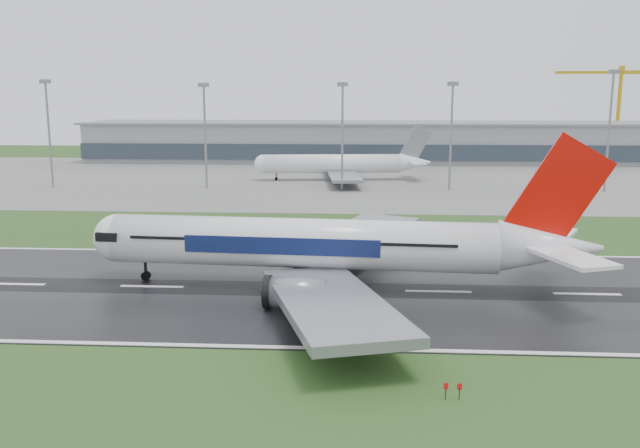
{
  "coord_description": "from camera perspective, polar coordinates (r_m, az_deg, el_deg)",
  "views": [
    {
      "loc": [
        -10.89,
        -88.94,
        26.62
      ],
      "look_at": [
        -17.01,
        12.0,
        7.0
      ],
      "focal_mm": 37.51,
      "sensor_mm": 36.0,
      "label": 1
    }
  ],
  "objects": [
    {
      "name": "ground",
      "position": [
        93.47,
        10.06,
        -5.74
      ],
      "size": [
        520.0,
        520.0,
        0.0
      ],
      "primitive_type": "plane",
      "color": "#244519",
      "rests_on": "ground"
    },
    {
      "name": "runway",
      "position": [
        93.46,
        10.06,
        -5.71
      ],
      "size": [
        400.0,
        45.0,
        0.1
      ],
      "primitive_type": "cube",
      "color": "black",
      "rests_on": "ground"
    },
    {
      "name": "apron",
      "position": [
        215.86,
        6.35,
        3.84
      ],
      "size": [
        400.0,
        130.0,
        0.08
      ],
      "primitive_type": "cube",
      "color": "slate",
      "rests_on": "ground"
    },
    {
      "name": "terminal",
      "position": [
        274.82,
        5.77,
        6.93
      ],
      "size": [
        240.0,
        36.0,
        15.0
      ],
      "primitive_type": "cube",
      "color": "gray",
      "rests_on": "ground"
    },
    {
      "name": "main_airliner",
      "position": [
        91.75,
        1.48,
        0.86
      ],
      "size": [
        75.05,
        71.93,
        20.82
      ],
      "primitive_type": null,
      "rotation": [
        0.0,
        0.0,
        -0.07
      ],
      "color": "white",
      "rests_on": "runway"
    },
    {
      "name": "parked_airliner",
      "position": [
        211.21,
        1.69,
        6.02
      ],
      "size": [
        61.88,
        58.4,
        16.62
      ],
      "primitive_type": null,
      "rotation": [
        0.0,
        0.0,
        0.1
      ],
      "color": "white",
      "rests_on": "apron"
    },
    {
      "name": "tower_crane",
      "position": [
        308.23,
        24.09,
        8.69
      ],
      "size": [
        38.82,
        4.54,
        38.74
      ],
      "primitive_type": null,
      "rotation": [
        0.0,
        0.0,
        -0.06
      ],
      "color": "#BF920D",
      "rests_on": "ground"
    },
    {
      "name": "floodmast_0",
      "position": [
        209.54,
        -22.09,
        6.97
      ],
      "size": [
        0.64,
        0.64,
        29.73
      ],
      "primitive_type": "cylinder",
      "color": "gray",
      "rests_on": "ground"
    },
    {
      "name": "floodmast_1",
      "position": [
        194.43,
        -9.76,
        7.2
      ],
      "size": [
        0.64,
        0.64,
        28.7
      ],
      "primitive_type": "cylinder",
      "color": "gray",
      "rests_on": "ground"
    },
    {
      "name": "floodmast_2",
      "position": [
        189.41,
        1.92,
        7.28
      ],
      "size": [
        0.64,
        0.64,
        28.84
      ],
      "primitive_type": "cylinder",
      "color": "gray",
      "rests_on": "ground"
    },
    {
      "name": "floodmast_3",
      "position": [
        190.99,
        11.11,
        7.13
      ],
      "size": [
        0.64,
        0.64,
        28.96
      ],
      "primitive_type": "cylinder",
      "color": "gray",
      "rests_on": "ground"
    },
    {
      "name": "floodmast_4",
      "position": [
        201.08,
        23.42,
        7.07
      ],
      "size": [
        0.64,
        0.64,
        32.11
      ],
      "primitive_type": "cylinder",
      "color": "gray",
      "rests_on": "ground"
    }
  ]
}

